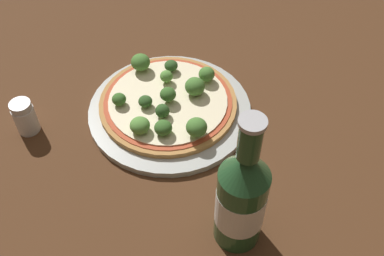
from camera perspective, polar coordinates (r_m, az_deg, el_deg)
ground_plane at (r=0.84m, az=-2.91°, el=3.58°), size 3.00×3.00×0.00m
plate at (r=0.81m, az=-2.82°, el=2.28°), size 0.29×0.29×0.01m
pizza at (r=0.80m, az=-3.06°, el=3.29°), size 0.25×0.25×0.01m
broccoli_floret_0 at (r=0.82m, az=-3.27°, el=6.56°), size 0.02×0.02×0.02m
broccoli_floret_1 at (r=0.80m, az=0.38°, el=5.31°), size 0.04×0.04×0.03m
broccoli_floret_2 at (r=0.85m, az=-2.67°, el=7.91°), size 0.03×0.03×0.02m
broccoli_floret_3 at (r=0.74m, az=-6.64°, el=0.33°), size 0.03×0.03×0.03m
broccoli_floret_4 at (r=0.79m, az=-9.25°, el=3.62°), size 0.02×0.02×0.02m
broccoli_floret_5 at (r=0.76m, az=-3.78°, el=2.19°), size 0.02×0.02×0.02m
broccoli_floret_6 at (r=0.78m, az=-5.95°, el=3.38°), size 0.02×0.02×0.02m
broccoli_floret_7 at (r=0.85m, az=-6.56°, el=8.31°), size 0.04×0.04×0.03m
broccoli_floret_8 at (r=0.74m, az=-3.68°, el=0.02°), size 0.03×0.03×0.03m
broccoli_floret_9 at (r=0.73m, az=0.58°, el=0.11°), size 0.04×0.04×0.03m
broccoli_floret_10 at (r=0.78m, az=-3.07°, el=4.29°), size 0.03×0.03×0.03m
broccoli_floret_11 at (r=0.82m, az=1.87°, el=6.85°), size 0.03×0.03×0.03m
beer_bottle at (r=0.59m, az=6.28°, el=-8.84°), size 0.07×0.07×0.24m
pepper_shaker at (r=0.81m, az=-20.46°, el=1.32°), size 0.04×0.04×0.06m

